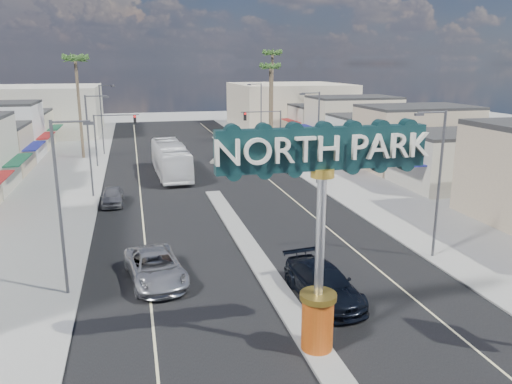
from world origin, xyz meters
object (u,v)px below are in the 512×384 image
streetlight_l_near (62,200)px  car_parked_left (113,196)px  suv_right (323,283)px  traffic_signal_left (111,130)px  streetlight_r_near (437,177)px  streetlight_r_mid (317,133)px  gateway_sign (321,215)px  traffic_signal_right (266,125)px  streetlight_l_mid (91,141)px  palm_right_mid (270,71)px  palm_left_far (76,64)px  city_bus (171,159)px  streetlight_l_far (103,116)px  streetlight_r_far (260,112)px  palm_right_far (272,58)px  suv_left (155,267)px

streetlight_l_near → car_parked_left: streetlight_l_near is taller
suv_right → traffic_signal_left: bearing=100.7°
streetlight_r_near → suv_right: bearing=-156.8°
streetlight_r_mid → gateway_sign: bearing=-110.4°
traffic_signal_right → streetlight_l_mid: bearing=-144.5°
gateway_sign → palm_right_mid: (13.00, 54.02, 4.67)m
palm_left_far → city_bus: size_ratio=1.04×
streetlight_l_far → car_parked_left: 25.31m
streetlight_l_far → city_bus: 16.65m
streetlight_r_near → streetlight_r_mid: bearing=90.0°
streetlight_l_near → palm_right_mid: bearing=63.0°
streetlight_r_mid → streetlight_r_far: 22.00m
streetlight_r_mid → suv_right: size_ratio=1.51×
gateway_sign → palm_right_far: size_ratio=0.65×
gateway_sign → car_parked_left: 27.14m
streetlight_l_near → streetlight_r_near: same height
streetlight_l_mid → streetlight_r_mid: size_ratio=1.00×
gateway_sign → streetlight_l_near: size_ratio=1.02×
streetlight_r_far → city_bus: 20.16m
streetlight_l_mid → streetlight_r_near: bearing=-43.8°
palm_left_far → suv_left: palm_left_far is taller
streetlight_l_near → streetlight_r_mid: bearing=43.8°
car_parked_left → gateway_sign: bearing=-70.0°
gateway_sign → streetlight_r_mid: (10.43, 28.02, -0.86)m
streetlight_l_mid → streetlight_r_mid: 20.87m
streetlight_l_far → streetlight_r_near: (20.87, -42.00, 0.00)m
streetlight_r_near → palm_left_far: bearing=120.4°
streetlight_r_near → palm_left_far: size_ratio=0.69×
gateway_sign → city_bus: 35.83m
traffic_signal_left → palm_right_mid: bearing=28.4°
traffic_signal_left → traffic_signal_right: (18.37, 0.00, 0.00)m
traffic_signal_right → streetlight_l_near: streetlight_l_near is taller
suv_right → gateway_sign: bearing=-120.3°
gateway_sign → traffic_signal_left: (-9.18, 42.02, -1.65)m
traffic_signal_right → streetlight_r_far: size_ratio=0.67×
streetlight_l_near → suv_left: bearing=8.0°
gateway_sign → streetlight_r_far: gateway_sign is taller
palm_left_far → streetlight_l_far: bearing=37.9°
traffic_signal_left → palm_left_far: size_ratio=0.46×
streetlight_r_far → gateway_sign: bearing=-101.8°
streetlight_r_mid → streetlight_r_far: same height
palm_right_mid → suv_right: size_ratio=2.04×
streetlight_r_far → suv_right: (-8.43, -45.61, -4.20)m
palm_right_mid → streetlight_r_mid: bearing=-95.6°
streetlight_l_mid → streetlight_l_far: size_ratio=1.00×
streetlight_l_near → palm_right_mid: (23.43, 46.00, 5.54)m
traffic_signal_right → city_bus: 14.16m
streetlight_r_near → streetlight_r_far: (0.00, 42.00, 0.00)m
streetlight_r_far → suv_right: size_ratio=1.51×
palm_left_far → palm_right_mid: bearing=13.0°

